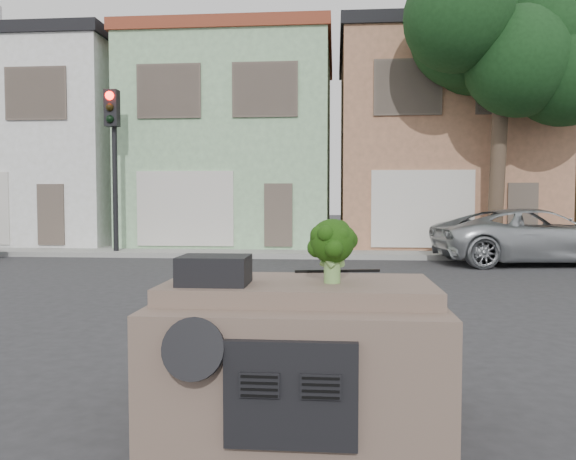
# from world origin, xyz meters

# --- Properties ---
(ground_plane) EXTENTS (120.00, 120.00, 0.00)m
(ground_plane) POSITION_xyz_m (0.00, 0.00, 0.00)
(ground_plane) COLOR #303033
(ground_plane) RESTS_ON ground
(sidewalk) EXTENTS (40.00, 3.00, 0.15)m
(sidewalk) POSITION_xyz_m (0.00, 10.50, 0.07)
(sidewalk) COLOR gray
(sidewalk) RESTS_ON ground
(townhouse_white) EXTENTS (7.20, 8.20, 7.55)m
(townhouse_white) POSITION_xyz_m (-11.00, 14.50, 3.77)
(townhouse_white) COLOR white
(townhouse_white) RESTS_ON ground
(townhouse_mint) EXTENTS (7.20, 8.20, 7.55)m
(townhouse_mint) POSITION_xyz_m (-3.50, 14.50, 3.77)
(townhouse_mint) COLOR #98C693
(townhouse_mint) RESTS_ON ground
(townhouse_tan) EXTENTS (7.20, 8.20, 7.55)m
(townhouse_tan) POSITION_xyz_m (4.00, 14.50, 3.77)
(townhouse_tan) COLOR #AD7556
(townhouse_tan) RESTS_ON ground
(silver_pickup) EXTENTS (5.64, 3.13, 1.49)m
(silver_pickup) POSITION_xyz_m (5.64, 8.36, 0.00)
(silver_pickup) COLOR #ADB2B5
(silver_pickup) RESTS_ON ground
(traffic_signal) EXTENTS (0.40, 0.40, 5.10)m
(traffic_signal) POSITION_xyz_m (-6.50, 9.50, 2.55)
(traffic_signal) COLOR black
(traffic_signal) RESTS_ON ground
(tree_near) EXTENTS (4.40, 4.00, 8.50)m
(tree_near) POSITION_xyz_m (5.00, 9.80, 4.25)
(tree_near) COLOR #143415
(tree_near) RESTS_ON ground
(car_dashboard) EXTENTS (2.00, 1.80, 1.12)m
(car_dashboard) POSITION_xyz_m (0.00, -3.00, 0.56)
(car_dashboard) COLOR brown
(car_dashboard) RESTS_ON ground
(instrument_hump) EXTENTS (0.48, 0.38, 0.20)m
(instrument_hump) POSITION_xyz_m (-0.58, -3.35, 1.22)
(instrument_hump) COLOR black
(instrument_hump) RESTS_ON car_dashboard
(wiper_arm) EXTENTS (0.69, 0.15, 0.02)m
(wiper_arm) POSITION_xyz_m (0.28, -2.62, 1.13)
(wiper_arm) COLOR black
(wiper_arm) RESTS_ON car_dashboard
(broccoli) EXTENTS (0.54, 0.54, 0.47)m
(broccoli) POSITION_xyz_m (0.24, -3.21, 1.35)
(broccoli) COLOR #153309
(broccoli) RESTS_ON car_dashboard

